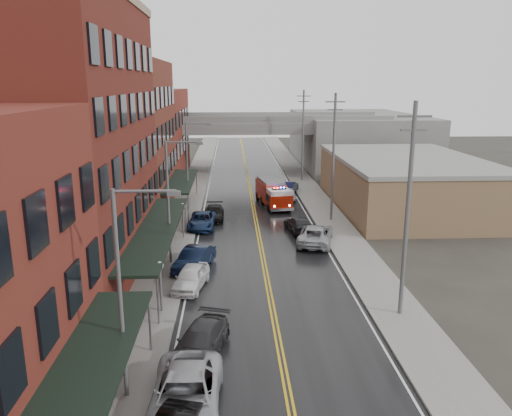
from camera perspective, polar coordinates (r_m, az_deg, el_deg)
name	(u,v)px	position (r m, az deg, el deg)	size (l,w,h in m)	color
road	(259,238)	(42.70, 0.35, -3.41)	(11.00, 160.00, 0.02)	black
sidewalk_left	(173,238)	(42.91, -9.45, -3.43)	(3.00, 160.00, 0.15)	slate
sidewalk_right	(343,236)	(43.69, 9.97, -3.13)	(3.00, 160.00, 0.15)	slate
curb_left	(193,238)	(42.75, -7.25, -3.42)	(0.30, 160.00, 0.15)	gray
curb_right	(325,236)	(43.36, 7.84, -3.19)	(0.30, 160.00, 0.15)	gray
brick_building_b	(65,143)	(35.61, -21.01, 6.94)	(9.00, 20.00, 18.00)	maroon
brick_building_c	(122,138)	(52.59, -15.08, 7.78)	(9.00, 15.00, 15.00)	maroon
brick_building_far	(150,135)	(69.86, -12.05, 8.18)	(9.00, 20.00, 12.00)	maroon
tan_building	(405,184)	(54.85, 16.69, 2.62)	(14.00, 22.00, 5.00)	olive
right_far_block	(355,139)	(83.64, 11.29, 7.77)	(18.00, 30.00, 8.00)	slate
awning_0	(76,393)	(18.43, -19.88, -19.31)	(2.60, 16.00, 3.09)	black
awning_1	(158,229)	(35.46, -11.18, -2.35)	(2.60, 18.00, 3.09)	black
awning_2	(181,181)	(52.36, -8.52, 3.08)	(2.60, 13.00, 3.09)	black
globe_lamp_1	(160,275)	(28.96, -10.90, -7.55)	(0.44, 0.44, 3.12)	#59595B
globe_lamp_2	(183,213)	(42.20, -8.36, -0.53)	(0.44, 0.44, 3.12)	#59595B
street_lamp_0	(125,283)	(20.62, -14.69, -8.29)	(2.64, 0.22, 9.00)	#59595B
street_lamp_1	(172,195)	(35.75, -9.63, 1.49)	(2.64, 0.22, 9.00)	#59595B
street_lamp_2	(189,161)	(51.41, -7.62, 5.40)	(2.64, 0.22, 9.00)	#59595B
utility_pole_0	(408,208)	(28.13, 16.95, -0.02)	(1.80, 0.24, 12.00)	#59595B
utility_pole_1	(333,156)	(47.09, 8.84, 5.94)	(1.80, 0.24, 12.00)	#59595B
utility_pole_2	(303,134)	(66.66, 5.39, 8.41)	(1.80, 0.24, 12.00)	#59595B
overpass	(247,132)	(73.01, -1.07, 8.72)	(40.00, 10.00, 7.50)	slate
fire_truck	(273,193)	(53.38, 1.98, 1.77)	(3.87, 7.64, 2.69)	#A91807
parked_car_left_2	(186,396)	(21.31, -8.06, -20.46)	(2.79, 6.04, 1.68)	#ABAEB3
parked_car_left_3	(200,342)	(25.16, -6.42, -14.92)	(1.98, 4.87, 1.41)	#2A2A2D
parked_car_left_4	(191,277)	(32.63, -7.48, -7.87)	(1.73, 4.29, 1.46)	white
parked_car_left_5	(194,259)	(35.68, -7.08, -5.82)	(1.64, 4.72, 1.55)	black
parked_car_left_6	(202,221)	(45.59, -6.17, -1.45)	(2.33, 5.05, 1.40)	#132548
parked_car_left_7	(214,213)	(48.25, -4.83, -0.58)	(1.88, 4.63, 1.34)	black
parked_car_right_0	(315,234)	(41.26, 6.80, -3.01)	(2.62, 5.69, 1.58)	#9DA0A4
parked_car_right_1	(299,224)	(44.35, 4.94, -1.89)	(1.91, 4.70, 1.36)	black
parked_car_right_2	(288,193)	(56.81, 3.72, 1.69)	(1.58, 3.93, 1.34)	silver
parked_car_right_3	(290,187)	(60.30, 3.87, 2.42)	(1.41, 4.04, 1.33)	black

